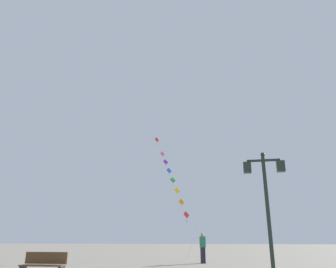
# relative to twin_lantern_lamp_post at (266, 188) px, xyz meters

# --- Properties ---
(ground_plane) EXTENTS (160.00, 160.00, 0.00)m
(ground_plane) POSITION_rel_twin_lantern_lamp_post_xyz_m (-2.57, 10.21, -3.09)
(ground_plane) COLOR gray
(twin_lantern_lamp_post) EXTENTS (1.48, 0.28, 4.44)m
(twin_lantern_lamp_post) POSITION_rel_twin_lantern_lamp_post_xyz_m (0.00, 0.00, 0.00)
(twin_lantern_lamp_post) COLOR #1E2D23
(twin_lantern_lamp_post) RESTS_ON ground_plane
(kite_train) EXTENTS (5.49, 9.69, 11.19)m
(kite_train) POSITION_rel_twin_lantern_lamp_post_xyz_m (-6.15, 14.14, 3.22)
(kite_train) COLOR brown
(kite_train) RESTS_ON ground_plane
(kite_flyer) EXTENTS (0.41, 0.62, 1.71)m
(kite_flyer) POSITION_rel_twin_lantern_lamp_post_xyz_m (-3.11, 7.78, -2.19)
(kite_flyer) COLOR #1E1E2D
(kite_flyer) RESTS_ON ground_plane
(park_bench) EXTENTS (1.61, 0.49, 0.89)m
(park_bench) POSITION_rel_twin_lantern_lamp_post_xyz_m (-7.87, -1.13, -2.64)
(park_bench) COLOR brown
(park_bench) RESTS_ON ground_plane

